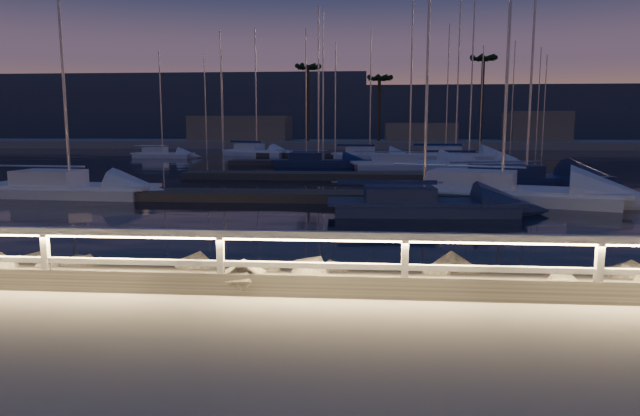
# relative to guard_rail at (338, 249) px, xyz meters

# --- Properties ---
(ground) EXTENTS (400.00, 400.00, 0.00)m
(ground) POSITION_rel_guard_rail_xyz_m (0.07, 0.00, -0.77)
(ground) COLOR gray
(ground) RESTS_ON ground
(harbor_water) EXTENTS (400.00, 440.00, 0.60)m
(harbor_water) POSITION_rel_guard_rail_xyz_m (0.07, 31.22, -1.74)
(harbor_water) COLOR black
(harbor_water) RESTS_ON ground
(guard_rail) EXTENTS (44.11, 0.12, 1.06)m
(guard_rail) POSITION_rel_guard_rail_xyz_m (0.00, 0.00, 0.00)
(guard_rail) COLOR white
(guard_rail) RESTS_ON ground
(floating_docks) EXTENTS (22.00, 36.00, 0.40)m
(floating_docks) POSITION_rel_guard_rail_xyz_m (0.07, 32.50, -1.17)
(floating_docks) COLOR #575048
(floating_docks) RESTS_ON ground
(far_shore) EXTENTS (160.00, 14.00, 5.20)m
(far_shore) POSITION_rel_guard_rail_xyz_m (-0.06, 74.05, -0.48)
(far_shore) COLOR gray
(far_shore) RESTS_ON ground
(palm_left) EXTENTS (3.00, 3.00, 11.20)m
(palm_left) POSITION_rel_guard_rail_xyz_m (-7.93, 72.00, 9.36)
(palm_left) COLOR brown
(palm_left) RESTS_ON ground
(palm_center) EXTENTS (3.00, 3.00, 9.70)m
(palm_center) POSITION_rel_guard_rail_xyz_m (2.07, 73.00, 8.01)
(palm_center) COLOR brown
(palm_center) RESTS_ON ground
(palm_right) EXTENTS (3.00, 3.00, 12.20)m
(palm_right) POSITION_rel_guard_rail_xyz_m (16.07, 72.00, 10.26)
(palm_right) COLOR brown
(palm_right) RESTS_ON ground
(distant_hills) EXTENTS (230.00, 37.50, 18.00)m
(distant_hills) POSITION_rel_guard_rail_xyz_m (-22.06, 133.69, 3.96)
(distant_hills) COLOR #384357
(distant_hills) RESTS_ON ground
(sailboat_c) EXTENTS (7.31, 2.56, 12.21)m
(sailboat_c) POSITION_rel_guard_rail_xyz_m (2.40, 12.52, -0.98)
(sailboat_c) COLOR navy
(sailboat_c) RESTS_ON ground
(sailboat_d) EXTENTS (10.37, 5.97, 16.95)m
(sailboat_d) POSITION_rel_guard_rail_xyz_m (6.09, 16.50, -0.90)
(sailboat_d) COLOR white
(sailboat_d) RESTS_ON ground
(sailboat_f) EXTENTS (8.23, 3.03, 13.74)m
(sailboat_f) POSITION_rel_guard_rail_xyz_m (-13.53, 16.38, -0.92)
(sailboat_f) COLOR white
(sailboat_f) RESTS_ON ground
(sailboat_g) EXTENTS (7.75, 2.71, 12.95)m
(sailboat_g) POSITION_rel_guard_rail_xyz_m (8.10, 36.00, -0.96)
(sailboat_g) COLOR white
(sailboat_g) RESTS_ON ground
(sailboat_h) EXTENTS (9.50, 5.10, 15.49)m
(sailboat_h) POSITION_rel_guard_rail_xyz_m (8.71, 22.16, -0.93)
(sailboat_h) COLOR navy
(sailboat_h) RESTS_ON ground
(sailboat_i) EXTENTS (6.23, 2.13, 10.52)m
(sailboat_i) POSITION_rel_guard_rail_xyz_m (-20.10, 46.73, -0.97)
(sailboat_i) COLOR white
(sailboat_i) RESTS_ON ground
(sailboat_j) EXTENTS (7.36, 2.51, 12.38)m
(sailboat_j) POSITION_rel_guard_rail_xyz_m (-3.59, 36.14, -0.95)
(sailboat_j) COLOR navy
(sailboat_j) RESTS_ON ground
(sailboat_k) EXTENTS (8.83, 2.81, 14.88)m
(sailboat_k) POSITION_rel_guard_rail_xyz_m (8.55, 45.94, -0.92)
(sailboat_k) COLOR white
(sailboat_k) RESTS_ON ground
(sailboat_l) EXTENTS (8.94, 3.71, 14.68)m
(sailboat_l) POSITION_rel_guard_rail_xyz_m (3.39, 34.23, -0.95)
(sailboat_l) COLOR white
(sailboat_l) RESTS_ON ground
(sailboat_m) EXTENTS (7.93, 5.20, 13.30)m
(sailboat_m) POSITION_rel_guard_rail_xyz_m (-11.44, 51.20, -0.91)
(sailboat_m) COLOR white
(sailboat_m) RESTS_ON ground
(sailboat_n) EXTENTS (7.53, 3.32, 12.42)m
(sailboat_n) POSITION_rel_guard_rail_xyz_m (0.51, 47.07, -0.95)
(sailboat_n) COLOR white
(sailboat_n) RESTS_ON ground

